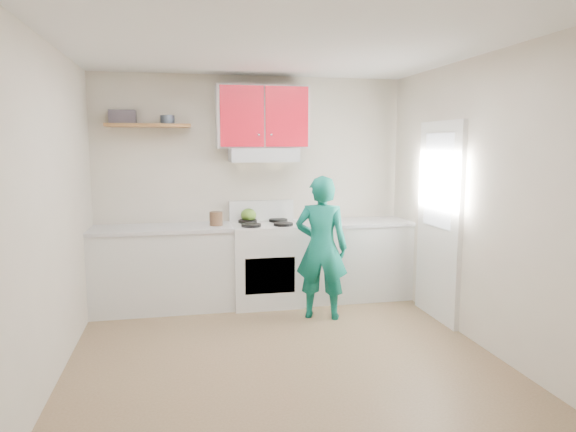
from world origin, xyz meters
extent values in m
plane|color=brown|center=(0.00, 0.00, 0.00)|extent=(3.80, 3.80, 0.00)
cube|color=white|center=(0.00, 0.00, 2.60)|extent=(3.60, 3.80, 0.04)
cube|color=beige|center=(0.00, 1.90, 1.30)|extent=(3.60, 0.04, 2.60)
cube|color=beige|center=(0.00, -1.90, 1.30)|extent=(3.60, 0.04, 2.60)
cube|color=beige|center=(-1.80, 0.00, 1.30)|extent=(0.04, 3.80, 2.60)
cube|color=beige|center=(1.80, 0.00, 1.30)|extent=(0.04, 3.80, 2.60)
cube|color=white|center=(1.78, 0.70, 1.02)|extent=(0.05, 0.85, 2.05)
cube|color=white|center=(1.75, 0.70, 1.45)|extent=(0.01, 0.55, 0.95)
cube|color=silver|center=(-1.04, 1.60, 0.45)|extent=(1.52, 0.60, 0.90)
cube|color=silver|center=(1.14, 1.60, 0.45)|extent=(1.32, 0.60, 0.90)
cube|color=white|center=(0.10, 1.57, 0.46)|extent=(0.76, 0.65, 0.92)
cube|color=silver|center=(0.10, 1.68, 1.70)|extent=(0.76, 0.44, 0.15)
cube|color=red|center=(0.10, 1.73, 2.12)|extent=(1.02, 0.33, 0.70)
cube|color=brown|center=(-1.15, 1.75, 2.02)|extent=(0.90, 0.30, 0.04)
cube|color=#443D45|center=(-1.42, 1.77, 2.11)|extent=(0.28, 0.20, 0.14)
cylinder|color=#333D4C|center=(-0.95, 1.75, 2.08)|extent=(0.19, 0.19, 0.09)
ellipsoid|color=#4F7A22|center=(-0.06, 1.79, 1.00)|extent=(0.23, 0.23, 0.16)
cylinder|color=#523824|center=(-0.45, 1.58, 0.99)|extent=(0.16, 0.16, 0.18)
cube|color=olive|center=(1.00, 1.48, 0.91)|extent=(0.32, 0.28, 0.02)
cube|color=#B01213|center=(1.38, 1.57, 0.90)|extent=(0.34, 0.32, 0.01)
imported|color=#0B6554|center=(0.59, 0.95, 0.75)|extent=(0.64, 0.53, 1.50)
camera|label=1|loc=(-0.82, -4.10, 1.81)|focal=31.98mm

